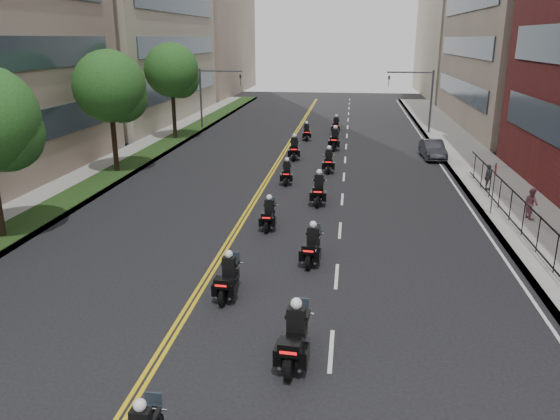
# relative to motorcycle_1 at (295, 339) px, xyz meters

# --- Properties ---
(sidewalk_right) EXTENTS (4.00, 90.00, 0.15)m
(sidewalk_right) POSITION_rel_motorcycle_1_xyz_m (9.74, 20.70, -0.65)
(sidewalk_right) COLOR gray
(sidewalk_right) RESTS_ON ground
(sidewalk_left) EXTENTS (4.00, 90.00, 0.15)m
(sidewalk_left) POSITION_rel_motorcycle_1_xyz_m (-14.26, 20.70, -0.65)
(sidewalk_left) COLOR gray
(sidewalk_left) RESTS_ON ground
(grass_strip) EXTENTS (2.00, 90.00, 0.04)m
(grass_strip) POSITION_rel_motorcycle_1_xyz_m (-13.46, 20.70, -0.55)
(grass_strip) COLOR #153212
(grass_strip) RESTS_ON sidewalk_left
(building_right_far) EXTENTS (15.00, 28.00, 26.00)m
(building_right_far) POSITION_rel_motorcycle_1_xyz_m (19.24, 73.70, 12.28)
(building_right_far) COLOR #A29983
(building_right_far) RESTS_ON ground
(building_left_far) EXTENTS (16.00, 28.00, 26.00)m
(building_left_far) POSITION_rel_motorcycle_1_xyz_m (-24.26, 73.70, 12.28)
(building_left_far) COLOR gray
(building_left_far) RESTS_ON ground
(iron_fence) EXTENTS (0.05, 28.00, 1.50)m
(iron_fence) POSITION_rel_motorcycle_1_xyz_m (8.74, 7.70, 0.18)
(iron_fence) COLOR black
(iron_fence) RESTS_ON sidewalk_right
(street_trees) EXTENTS (4.40, 38.40, 7.98)m
(street_trees) POSITION_rel_motorcycle_1_xyz_m (-13.30, 14.31, 4.41)
(street_trees) COLOR black
(street_trees) RESTS_ON ground
(traffic_signal_right) EXTENTS (4.09, 0.20, 5.60)m
(traffic_signal_right) POSITION_rel_motorcycle_1_xyz_m (7.28, 37.70, 2.98)
(traffic_signal_right) COLOR #3F3F44
(traffic_signal_right) RESTS_ON ground
(traffic_signal_left) EXTENTS (4.09, 0.20, 5.60)m
(traffic_signal_left) POSITION_rel_motorcycle_1_xyz_m (-11.79, 37.70, 2.98)
(traffic_signal_left) COLOR #3F3F44
(traffic_signal_left) RESTS_ON ground
(motorcycle_1) EXTENTS (0.63, 2.48, 1.83)m
(motorcycle_1) POSITION_rel_motorcycle_1_xyz_m (0.00, 0.00, 0.00)
(motorcycle_1) COLOR black
(motorcycle_1) RESTS_ON ground
(motorcycle_2) EXTENTS (0.53, 2.18, 1.61)m
(motorcycle_2) POSITION_rel_motorcycle_1_xyz_m (-2.60, 3.61, -0.09)
(motorcycle_2) COLOR black
(motorcycle_2) RESTS_ON ground
(motorcycle_3) EXTENTS (0.61, 2.23, 1.65)m
(motorcycle_3) POSITION_rel_motorcycle_1_xyz_m (-0.05, 6.86, -0.07)
(motorcycle_3) COLOR black
(motorcycle_3) RESTS_ON ground
(motorcycle_4) EXTENTS (0.48, 2.11, 1.56)m
(motorcycle_4) POSITION_rel_motorcycle_1_xyz_m (-2.28, 10.60, -0.11)
(motorcycle_4) COLOR black
(motorcycle_4) RESTS_ON ground
(motorcycle_5) EXTENTS (0.56, 2.45, 1.81)m
(motorcycle_5) POSITION_rel_motorcycle_1_xyz_m (-0.28, 14.78, -0.01)
(motorcycle_5) COLOR black
(motorcycle_5) RESTS_ON ground
(motorcycle_6) EXTENTS (0.53, 2.12, 1.56)m
(motorcycle_6) POSITION_rel_motorcycle_1_xyz_m (-2.41, 18.64, -0.11)
(motorcycle_6) COLOR black
(motorcycle_6) RESTS_ON ground
(motorcycle_7) EXTENTS (0.53, 2.30, 1.70)m
(motorcycle_7) POSITION_rel_motorcycle_1_xyz_m (-0.08, 21.95, -0.05)
(motorcycle_7) COLOR black
(motorcycle_7) RESTS_ON ground
(motorcycle_8) EXTENTS (0.63, 2.47, 1.82)m
(motorcycle_8) POSITION_rel_motorcycle_1_xyz_m (-2.68, 25.47, -0.00)
(motorcycle_8) COLOR black
(motorcycle_8) RESTS_ON ground
(motorcycle_9) EXTENTS (0.64, 2.54, 1.87)m
(motorcycle_9) POSITION_rel_motorcycle_1_xyz_m (0.07, 29.36, 0.02)
(motorcycle_9) COLOR black
(motorcycle_9) RESTS_ON ground
(motorcycle_10) EXTENTS (0.62, 2.13, 1.57)m
(motorcycle_10) POSITION_rel_motorcycle_1_xyz_m (-2.45, 33.29, -0.10)
(motorcycle_10) COLOR black
(motorcycle_10) RESTS_ON ground
(motorcycle_11) EXTENTS (0.53, 2.32, 1.71)m
(motorcycle_11) POSITION_rel_motorcycle_1_xyz_m (-0.08, 36.89, -0.05)
(motorcycle_11) COLOR black
(motorcycle_11) RESTS_ON ground
(parked_sedan) EXTENTS (1.61, 4.03, 1.30)m
(parked_sedan) POSITION_rel_motorcycle_1_xyz_m (7.14, 27.03, -0.07)
(parked_sedan) COLOR black
(parked_sedan) RESTS_ON ground
(pedestrian_b) EXTENTS (0.71, 0.82, 1.45)m
(pedestrian_b) POSITION_rel_motorcycle_1_xyz_m (9.79, 13.17, 0.15)
(pedestrian_b) COLOR #93505C
(pedestrian_b) RESTS_ON sidewalk_right
(pedestrian_c) EXTENTS (0.55, 0.92, 1.46)m
(pedestrian_c) POSITION_rel_motorcycle_1_xyz_m (8.94, 18.12, 0.16)
(pedestrian_c) COLOR #3A3B42
(pedestrian_c) RESTS_ON sidewalk_right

